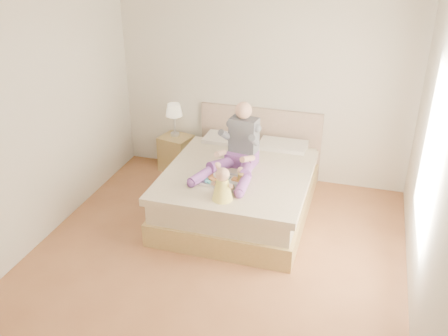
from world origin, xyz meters
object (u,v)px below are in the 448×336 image
(tray, at_px, (224,180))
(baby, at_px, (223,186))
(nightstand, at_px, (176,153))
(bed, at_px, (241,186))
(adult, at_px, (238,150))

(tray, bearing_deg, baby, -64.45)
(nightstand, bearing_deg, bed, -21.25)
(adult, bearing_deg, baby, -79.25)
(nightstand, xyz_separation_m, adult, (1.17, -0.90, 0.59))
(nightstand, relative_size, adult, 0.50)
(nightstand, height_order, tray, tray)
(tray, bearing_deg, nightstand, 141.18)
(nightstand, relative_size, tray, 0.97)
(bed, distance_m, baby, 0.96)
(nightstand, xyz_separation_m, tray, (1.11, -1.28, 0.38))
(bed, bearing_deg, adult, -101.28)
(nightstand, bearing_deg, tray, -36.67)
(bed, xyz_separation_m, adult, (-0.02, -0.11, 0.53))
(bed, xyz_separation_m, baby, (0.02, -0.86, 0.45))
(bed, height_order, baby, bed)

